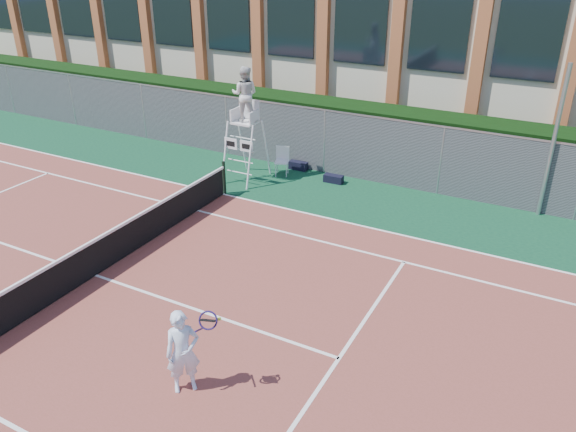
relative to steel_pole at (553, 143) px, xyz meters
The scene contains 13 objects.
ground 12.75m from the steel_pole, 136.12° to the right, with size 120.00×120.00×0.00m, color #233814.
apron 12.08m from the steel_pole, 139.60° to the right, with size 36.00×20.00×0.01m, color #0D3924.
tennis_court 12.74m from the steel_pole, 136.12° to the right, with size 23.77×10.97×0.02m, color brown.
tennis_net 12.66m from the steel_pole, 136.12° to the right, with size 0.10×11.30×1.10m.
fence 9.12m from the steel_pole, behind, with size 40.00×0.06×2.20m, color #595E60, non-canonical shape.
hedge 9.21m from the steel_pole, behind, with size 40.00×1.40×2.20m, color black.
building 13.08m from the steel_pole, 134.37° to the left, with size 45.00×10.60×8.22m.
steel_pole is the anchor object (origin of this frame).
umpire_chair 9.26m from the steel_pole, 169.72° to the right, with size 1.07×1.64×3.82m.
plastic_chair 8.42m from the steel_pole, behind, with size 0.58×0.58×0.98m.
sports_bag_near 8.20m from the steel_pole, behind, with size 0.67×0.27×0.28m, color black.
sports_bag_far 6.71m from the steel_pole, behind, with size 0.65×0.28×0.26m, color black.
tennis_player 11.82m from the steel_pole, 113.93° to the right, with size 0.97×0.78×1.66m.
Camera 1 is at (9.54, -7.99, 7.29)m, focal length 35.00 mm.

